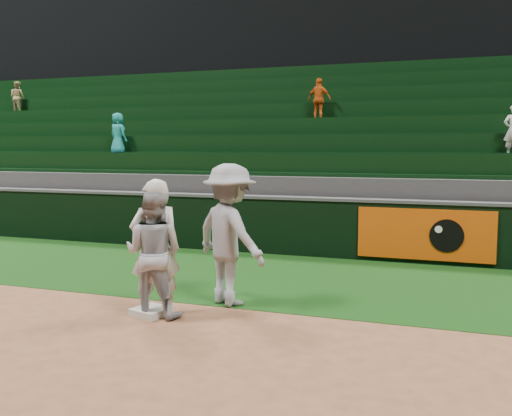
% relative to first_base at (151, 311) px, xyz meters
% --- Properties ---
extents(ground, '(70.00, 70.00, 0.00)m').
position_rel_first_base_xyz_m(ground, '(0.32, -0.22, -0.05)').
color(ground, brown).
rests_on(ground, ground).
extents(foul_grass, '(36.00, 4.20, 0.01)m').
position_rel_first_base_xyz_m(foul_grass, '(0.32, 2.78, -0.05)').
color(foul_grass, black).
rests_on(foul_grass, ground).
extents(upper_deck, '(40.00, 12.00, 12.00)m').
position_rel_first_base_xyz_m(upper_deck, '(0.32, 17.23, 5.95)').
color(upper_deck, black).
rests_on(upper_deck, ground).
extents(first_base, '(0.55, 0.55, 0.10)m').
position_rel_first_base_xyz_m(first_base, '(0.00, 0.00, 0.00)').
color(first_base, silver).
rests_on(first_base, ground).
extents(first_baseman, '(0.81, 0.78, 1.87)m').
position_rel_first_base_xyz_m(first_baseman, '(0.05, 0.05, 0.89)').
color(first_baseman, silver).
rests_on(first_baseman, ground).
extents(baserunner, '(0.87, 0.69, 1.73)m').
position_rel_first_base_xyz_m(baserunner, '(0.06, -0.00, 0.81)').
color(baserunner, '#9EA0A8').
rests_on(baserunner, ground).
extents(base_coach, '(1.53, 1.30, 2.05)m').
position_rel_first_base_xyz_m(base_coach, '(0.81, 0.88, 0.98)').
color(base_coach, '#8F919B').
rests_on(base_coach, foul_grass).
extents(field_wall, '(36.00, 0.45, 1.25)m').
position_rel_first_base_xyz_m(field_wall, '(0.35, 4.98, 0.58)').
color(field_wall, black).
rests_on(field_wall, ground).
extents(stadium_seating, '(36.00, 5.95, 4.85)m').
position_rel_first_base_xyz_m(stadium_seating, '(0.32, 8.75, 1.65)').
color(stadium_seating, '#323234').
rests_on(stadium_seating, ground).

